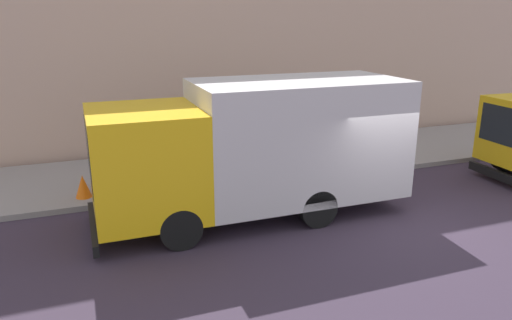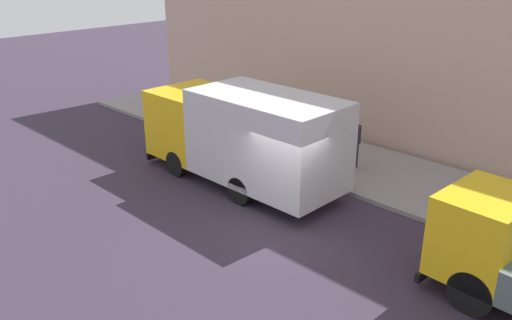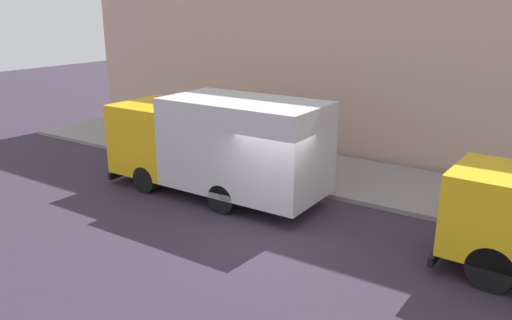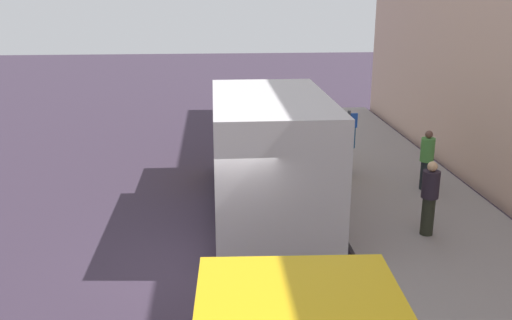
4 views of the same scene
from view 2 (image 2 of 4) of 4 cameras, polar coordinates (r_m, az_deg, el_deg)
The scene contains 9 objects.
ground at distance 15.21m, azimuth 2.56°, elevation -7.05°, with size 80.00×80.00×0.00m, color #352A3A.
sidewalk at distance 18.94m, azimuth 12.98°, elevation -1.36°, with size 4.22×30.00×0.15m, color gray.
building_facade at distance 19.91m, azimuth 18.39°, elevation 14.57°, with size 0.50×30.00×10.41m, color #C9A48F.
large_utility_truck at distance 17.25m, azimuth -1.36°, elevation 2.80°, with size 2.60×7.32×3.19m.
pedestrian_walking at distance 20.99m, azimuth -0.79°, elevation 4.24°, with size 0.43×0.43×1.64m.
pedestrian_standing at distance 21.25m, azimuth 5.64°, elevation 4.38°, with size 0.53×0.53×1.67m.
pedestrian_third at distance 18.82m, azimuth 10.52°, elevation 1.90°, with size 0.54×0.54×1.73m.
traffic_cone_orange at distance 21.82m, azimuth -4.23°, elevation 3.28°, with size 0.41×0.41×0.59m, color orange.
street_sign_post at distance 18.49m, azimuth 3.60°, elevation 3.78°, with size 0.44×0.08×2.52m.
Camera 2 is at (-9.99, -8.84, 7.31)m, focal length 37.43 mm.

